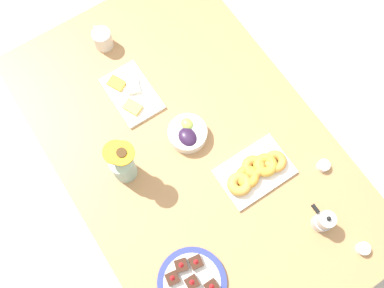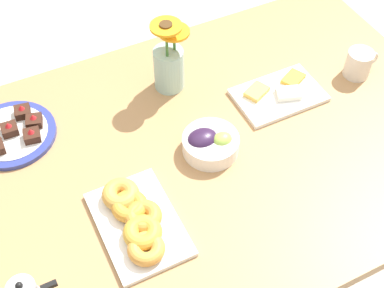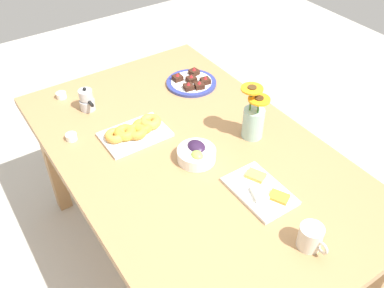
# 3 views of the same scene
# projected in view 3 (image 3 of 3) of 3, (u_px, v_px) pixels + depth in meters

# --- Properties ---
(ground_plane) EXTENTS (6.00, 6.00, 0.00)m
(ground_plane) POSITION_uv_depth(u_px,v_px,m) (192.00, 257.00, 2.24)
(ground_plane) COLOR #B7B2A8
(dining_table) EXTENTS (1.60, 1.00, 0.74)m
(dining_table) POSITION_uv_depth(u_px,v_px,m) (192.00, 166.00, 1.82)
(dining_table) COLOR #A87A4C
(dining_table) RESTS_ON ground_plane
(coffee_mug) EXTENTS (0.11, 0.08, 0.09)m
(coffee_mug) POSITION_uv_depth(u_px,v_px,m) (311.00, 237.00, 1.38)
(coffee_mug) COLOR beige
(coffee_mug) RESTS_ON dining_table
(grape_bowl) EXTENTS (0.16, 0.16, 0.07)m
(grape_bowl) POSITION_uv_depth(u_px,v_px,m) (196.00, 154.00, 1.71)
(grape_bowl) COLOR white
(grape_bowl) RESTS_ON dining_table
(cheese_platter) EXTENTS (0.26, 0.17, 0.03)m
(cheese_platter) POSITION_uv_depth(u_px,v_px,m) (260.00, 190.00, 1.58)
(cheese_platter) COLOR white
(cheese_platter) RESTS_ON dining_table
(croissant_platter) EXTENTS (0.19, 0.29, 0.05)m
(croissant_platter) POSITION_uv_depth(u_px,v_px,m) (135.00, 131.00, 1.83)
(croissant_platter) COLOR white
(croissant_platter) RESTS_ON dining_table
(jam_cup_honey) EXTENTS (0.05, 0.05, 0.03)m
(jam_cup_honey) POSITION_uv_depth(u_px,v_px,m) (71.00, 137.00, 1.81)
(jam_cup_honey) COLOR white
(jam_cup_honey) RESTS_ON dining_table
(jam_cup_berry) EXTENTS (0.05, 0.05, 0.03)m
(jam_cup_berry) POSITION_uv_depth(u_px,v_px,m) (61.00, 95.00, 2.05)
(jam_cup_berry) COLOR white
(jam_cup_berry) RESTS_ON dining_table
(dessert_plate) EXTENTS (0.25, 0.25, 0.05)m
(dessert_plate) POSITION_uv_depth(u_px,v_px,m) (192.00, 82.00, 2.14)
(dessert_plate) COLOR navy
(dessert_plate) RESTS_ON dining_table
(flower_vase) EXTENTS (0.12, 0.11, 0.25)m
(flower_vase) POSITION_uv_depth(u_px,v_px,m) (253.00, 120.00, 1.78)
(flower_vase) COLOR #99C1B7
(flower_vase) RESTS_ON dining_table
(moka_pot) EXTENTS (0.11, 0.07, 0.12)m
(moka_pot) POSITION_uv_depth(u_px,v_px,m) (87.00, 100.00, 1.96)
(moka_pot) COLOR #B7B7BC
(moka_pot) RESTS_ON dining_table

